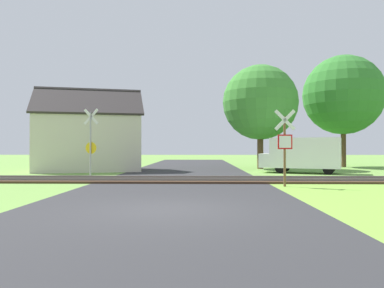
% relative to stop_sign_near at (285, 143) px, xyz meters
% --- Properties ---
extents(ground_plane, '(160.00, 160.00, 0.00)m').
position_rel_stop_sign_near_xyz_m(ground_plane, '(-4.40, -5.86, -1.78)').
color(ground_plane, '#6B9942').
extents(road_asphalt, '(7.93, 80.00, 0.01)m').
position_rel_stop_sign_near_xyz_m(road_asphalt, '(-4.40, -3.86, -1.78)').
color(road_asphalt, '#2D2D30').
rests_on(road_asphalt, ground).
extents(rail_track, '(60.00, 2.60, 0.22)m').
position_rel_stop_sign_near_xyz_m(rail_track, '(-4.40, 2.40, -1.73)').
color(rail_track, '#422D1E').
rests_on(rail_track, ground).
extents(stop_sign_near, '(0.88, 0.15, 3.18)m').
position_rel_stop_sign_near_xyz_m(stop_sign_near, '(0.00, 0.00, 0.00)').
color(stop_sign_near, brown).
rests_on(stop_sign_near, ground).
extents(crossing_sign_far, '(0.86, 0.22, 3.74)m').
position_rel_stop_sign_near_xyz_m(crossing_sign_far, '(-9.42, 4.64, 0.23)').
color(crossing_sign_far, '#9E9EA5').
rests_on(crossing_sign_far, ground).
extents(house, '(8.35, 6.90, 5.84)m').
position_rel_stop_sign_near_xyz_m(house, '(-11.36, 10.77, 0.33)').
color(house, beige).
rests_on(house, ground).
extents(tree_far, '(6.67, 6.67, 9.42)m').
position_rel_stop_sign_near_xyz_m(tree_far, '(8.60, 16.29, 4.29)').
color(tree_far, '#513823').
rests_on(tree_far, ground).
extents(tree_right, '(5.80, 5.80, 8.04)m').
position_rel_stop_sign_near_xyz_m(tree_right, '(1.17, 13.58, 3.35)').
color(tree_right, '#513823').
rests_on(tree_right, ground).
extents(mail_truck, '(5.24, 3.57, 2.24)m').
position_rel_stop_sign_near_xyz_m(mail_truck, '(3.03, 8.46, -0.55)').
color(mail_truck, white).
rests_on(mail_truck, ground).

